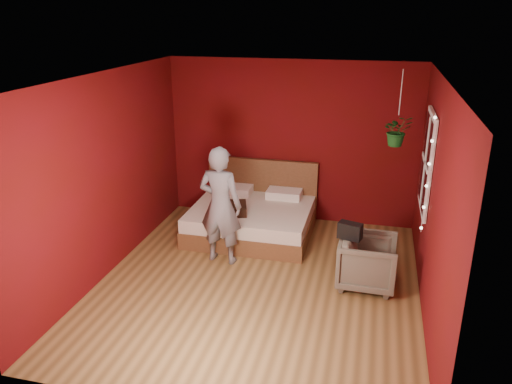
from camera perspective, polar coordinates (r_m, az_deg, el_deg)
name	(u,v)px	position (r m, az deg, el deg)	size (l,w,h in m)	color
floor	(258,283)	(6.51, 0.22, -10.40)	(4.50, 4.50, 0.00)	olive
room_walls	(258,158)	(5.83, 0.24, 3.94)	(4.04, 4.54, 2.62)	#5C090F
window	(427,162)	(6.63, 18.94, 3.22)	(0.05, 0.97, 1.27)	white
fairy_lights	(428,175)	(6.13, 19.05, 1.85)	(0.04, 0.04, 1.45)	silver
bed	(253,217)	(7.79, -0.37, -2.84)	(1.83, 1.55, 1.00)	brown
person	(220,206)	(6.73, -4.09, -1.55)	(0.60, 0.39, 1.64)	slate
armchair	(367,262)	(6.47, 12.62, -7.79)	(0.70, 0.72, 0.66)	#666351
handbag	(350,231)	(6.23, 10.70, -4.38)	(0.29, 0.14, 0.21)	black
throw_pillow	(233,209)	(7.40, -2.69, -1.90)	(0.40, 0.40, 0.14)	#331711
hanging_plant	(397,131)	(6.85, 15.84, 6.77)	(0.44, 0.41, 1.00)	silver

